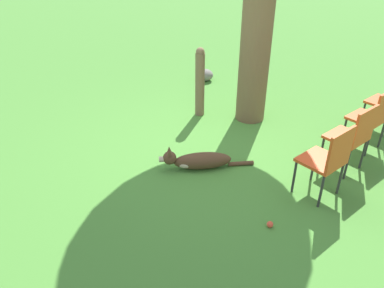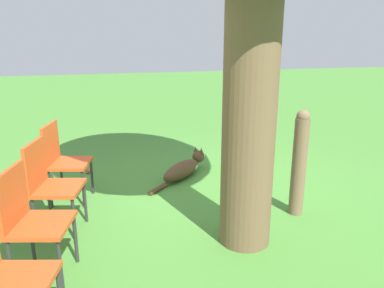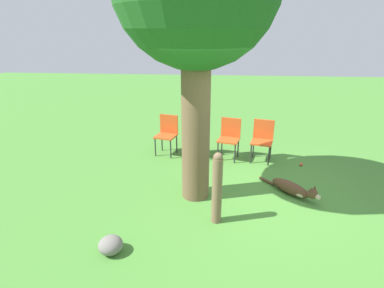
% 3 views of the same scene
% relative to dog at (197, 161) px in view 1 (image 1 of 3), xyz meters
% --- Properties ---
extents(ground_plane, '(30.00, 30.00, 0.00)m').
position_rel_dog_xyz_m(ground_plane, '(-0.14, 0.89, -0.12)').
color(ground_plane, '#478433').
extents(dog, '(0.96, 0.89, 0.33)m').
position_rel_dog_xyz_m(dog, '(0.00, 0.00, 0.00)').
color(dog, '#513823').
rests_on(dog, ground_plane).
extents(fence_post, '(0.15, 0.15, 1.12)m').
position_rel_dog_xyz_m(fence_post, '(-0.90, 1.34, 0.45)').
color(fence_post, brown).
rests_on(fence_post, ground_plane).
extents(red_chair_0, '(0.52, 0.53, 0.90)m').
position_rel_dog_xyz_m(red_chair_0, '(1.50, 0.37, 0.41)').
color(red_chair_0, '#D14C1E').
rests_on(red_chair_0, ground_plane).
extents(red_chair_1, '(0.52, 0.53, 0.90)m').
position_rel_dog_xyz_m(red_chair_1, '(1.57, 1.08, 0.41)').
color(red_chair_1, '#D14C1E').
rests_on(red_chair_1, ground_plane).
extents(red_chair_2, '(0.52, 0.53, 0.90)m').
position_rel_dog_xyz_m(red_chair_2, '(1.64, 1.80, 0.41)').
color(red_chair_2, '#D14C1E').
rests_on(red_chair_2, ground_plane).
extents(tennis_ball, '(0.07, 0.07, 0.07)m').
position_rel_dog_xyz_m(tennis_ball, '(1.25, -0.45, -0.08)').
color(tennis_ball, '#E54C33').
rests_on(tennis_ball, ground_plane).
extents(garden_rock, '(0.32, 0.32, 0.23)m').
position_rel_dog_xyz_m(garden_rock, '(-1.70, 2.69, -0.00)').
color(garden_rock, slate).
rests_on(garden_rock, ground_plane).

